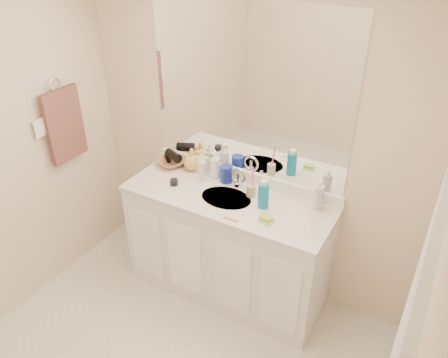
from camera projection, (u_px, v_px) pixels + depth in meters
The scene contains 26 objects.
wall_back at pixel (246, 141), 3.13m from camera, with size 2.60×0.02×2.40m, color beige.
wall_right at pixel (399, 353), 1.61m from camera, with size 0.02×2.60×2.40m, color beige.
vanity_cabinet at pixel (227, 246), 3.32m from camera, with size 1.50×0.55×0.85m, color white.
countertop at pixel (227, 198), 3.10m from camera, with size 1.52×0.57×0.03m, color silver.
backsplash at pixel (244, 175), 3.26m from camera, with size 1.52×0.03×0.08m, color white.
sink_basin at pixel (226, 199), 3.08m from camera, with size 0.37×0.37×0.02m, color beige.
faucet at pixel (238, 180), 3.18m from camera, with size 0.02×0.02×0.11m, color silver.
mirror at pixel (247, 93), 2.94m from camera, with size 1.48×0.01×1.20m, color white.
blue_mug at pixel (226, 174), 3.23m from camera, with size 0.09×0.09×0.13m, color #172A9E.
tan_cup at pixel (251, 191), 3.07m from camera, with size 0.06×0.06×0.09m, color tan.
toothbrush at pixel (253, 178), 3.01m from camera, with size 0.01×0.01×0.19m, color #FF4384.
mouthwash_bottle at pixel (264, 196), 2.94m from camera, with size 0.07×0.07×0.18m, color #0D73A1.
clear_pump_bottle at pixel (318, 197), 2.92m from camera, with size 0.07×0.07×0.18m, color silver.
soap_dish at pixel (266, 220), 2.83m from camera, with size 0.10×0.08×0.01m, color silver.
green_soap at pixel (266, 218), 2.82m from camera, with size 0.08×0.05×0.03m, color #8AC830.
orange_comb at pixel (231, 219), 2.85m from camera, with size 0.10×0.02×0.00m, color orange.
dark_jar at pixel (174, 182), 3.21m from camera, with size 0.06×0.06×0.04m, color black.
extra_white_bottle at pixel (203, 171), 3.23m from camera, with size 0.05×0.05×0.16m, color silver.
soap_bottle_white at pixel (215, 165), 3.27m from camera, with size 0.08×0.08×0.21m, color white.
soap_bottle_cream at pixel (202, 161), 3.34m from camera, with size 0.09×0.09×0.19m, color beige.
soap_bottle_yellow at pixel (192, 159), 3.37m from camera, with size 0.14×0.14×0.18m, color #D9A954.
wicker_basket at pixel (172, 162), 3.46m from camera, with size 0.22×0.22×0.05m, color #B07047.
hair_dryer at pixel (173, 156), 3.42m from camera, with size 0.07×0.07×0.15m, color black.
towel_ring at pixel (55, 86), 3.09m from camera, with size 0.11×0.11×0.01m, color silver.
hand_towel at pixel (65, 125), 3.24m from camera, with size 0.04×0.32×0.55m, color #482926.
switch_plate at pixel (39, 128), 3.08m from camera, with size 0.01×0.09×0.13m, color white.
Camera 1 is at (1.26, -1.23, 2.58)m, focal length 35.00 mm.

